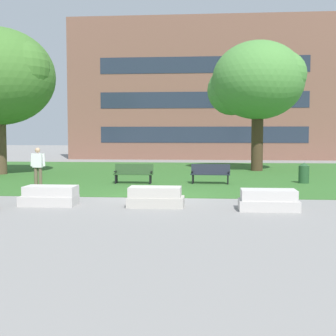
# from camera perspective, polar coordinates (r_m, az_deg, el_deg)

# --- Properties ---
(ground_plane) EXTENTS (140.00, 140.00, 0.00)m
(ground_plane) POSITION_cam_1_polar(r_m,az_deg,el_deg) (17.04, -1.55, -3.66)
(ground_plane) COLOR gray
(grass_lawn) EXTENTS (40.00, 20.00, 0.02)m
(grass_lawn) POSITION_cam_1_polar(r_m,az_deg,el_deg) (26.94, 0.83, -0.70)
(grass_lawn) COLOR #336628
(grass_lawn) RESTS_ON ground
(concrete_block_center) EXTENTS (1.80, 0.90, 0.64)m
(concrete_block_center) POSITION_cam_1_polar(r_m,az_deg,el_deg) (15.74, -14.21, -3.33)
(concrete_block_center) COLOR #BCB7B2
(concrete_block_center) RESTS_ON ground
(concrete_block_left) EXTENTS (1.80, 0.90, 0.64)m
(concrete_block_left) POSITION_cam_1_polar(r_m,az_deg,el_deg) (14.99, -1.53, -3.57)
(concrete_block_left) COLOR #B2ADA3
(concrete_block_left) RESTS_ON ground
(concrete_block_right) EXTENTS (1.80, 0.90, 0.64)m
(concrete_block_right) POSITION_cam_1_polar(r_m,az_deg,el_deg) (14.61, 12.15, -3.88)
(concrete_block_right) COLOR #BCB7B2
(concrete_block_right) RESTS_ON ground
(park_bench_near_left) EXTENTS (1.82, 0.61, 0.90)m
(park_bench_near_left) POSITION_cam_1_polar(r_m,az_deg,el_deg) (21.65, 5.20, -0.54)
(park_bench_near_left) COLOR #1E232D
(park_bench_near_left) RESTS_ON grass_lawn
(park_bench_near_right) EXTENTS (1.81, 0.56, 0.90)m
(park_bench_near_right) POSITION_cam_1_polar(r_m,az_deg,el_deg) (21.71, -4.21, -0.52)
(park_bench_near_right) COLOR #284723
(park_bench_near_right) RESTS_ON grass_lawn
(tree_far_right) EXTENTS (5.91, 5.63, 7.95)m
(tree_far_right) POSITION_cam_1_polar(r_m,az_deg,el_deg) (29.61, 10.78, 10.30)
(tree_far_right) COLOR #42301E
(tree_far_right) RESTS_ON grass_lawn
(trash_bin) EXTENTS (0.49, 0.49, 0.96)m
(trash_bin) POSITION_cam_1_polar(r_m,az_deg,el_deg) (22.69, 16.23, -0.56)
(trash_bin) COLOR #234C28
(trash_bin) RESTS_ON grass_lawn
(person_bystander_near_lawn) EXTENTS (0.65, 0.25, 1.71)m
(person_bystander_near_lawn) POSITION_cam_1_polar(r_m,az_deg,el_deg) (20.85, -15.58, 0.36)
(person_bystander_near_lawn) COLOR brown
(person_bystander_near_lawn) RESTS_ON grass_lawn
(building_facade_distant) EXTENTS (24.00, 1.03, 12.48)m
(building_facade_distant) POSITION_cam_1_polar(r_m,az_deg,el_deg) (41.45, 4.32, 9.66)
(building_facade_distant) COLOR brown
(building_facade_distant) RESTS_ON ground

